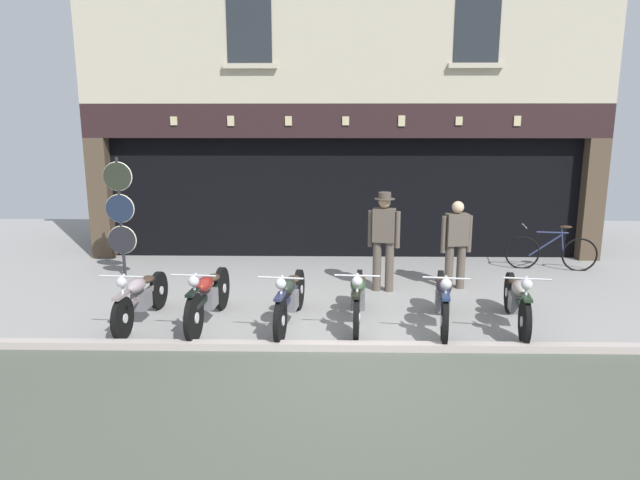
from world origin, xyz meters
The scene contains 14 objects.
ground centered at (0.00, -0.98, -0.04)m, with size 23.02×22.00×0.18m.
shop_facade centered at (0.00, 7.01, 1.72)m, with size 11.32×4.42×6.35m.
motorcycle_far_left centered at (-3.09, 1.03, 0.41)m, with size 0.62×1.91×0.90m.
motorcycle_left centered at (-2.09, 1.00, 0.44)m, with size 0.62×2.06×0.93m.
motorcycle_center_left centered at (-0.88, 0.99, 0.42)m, with size 0.62×2.08×0.91m.
motorcycle_center centered at (0.11, 1.08, 0.42)m, with size 0.62×1.97×0.92m.
motorcycle_center_right centered at (1.33, 0.94, 0.43)m, with size 0.62×2.01×0.93m.
motorcycle_right centered at (2.41, 0.96, 0.42)m, with size 0.62×1.96×0.91m.
salesman_left centered at (0.63, 2.74, 0.98)m, with size 0.55×0.35×1.75m.
shopkeeper_center centered at (1.93, 2.90, 0.87)m, with size 0.55×0.28×1.58m.
tyre_sign_pole centered at (-4.29, 3.62, 1.30)m, with size 0.55×0.06×2.29m.
advert_board_near centered at (1.45, 5.40, 1.85)m, with size 0.81×0.03×1.07m.
advert_board_far centered at (2.74, 5.40, 1.80)m, with size 0.76×0.03×0.92m.
leaning_bicycle centered at (4.15, 4.26, 0.37)m, with size 1.77×0.50×0.93m.
Camera 1 is at (-0.29, -6.86, 2.95)m, focal length 31.61 mm.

